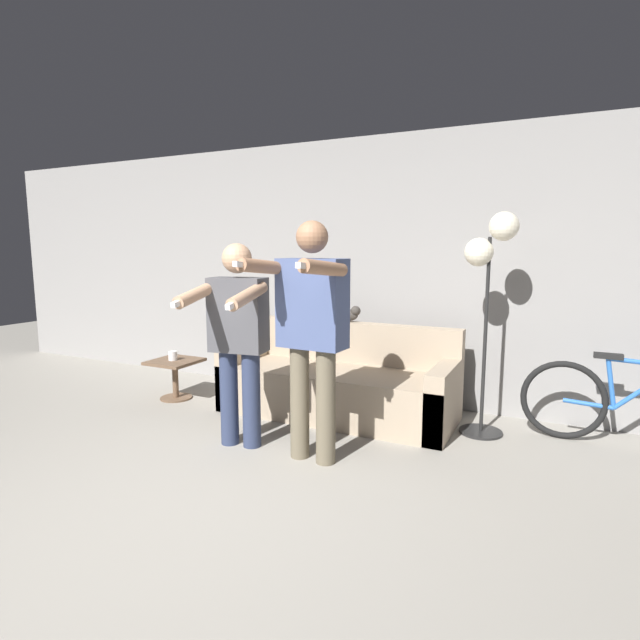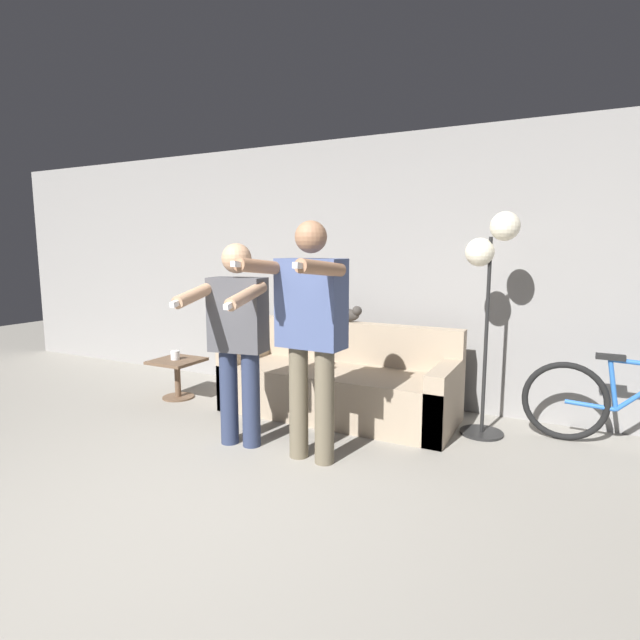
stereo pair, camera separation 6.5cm
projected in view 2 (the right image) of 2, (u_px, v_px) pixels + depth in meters
ground_plane at (125, 543)px, 2.60m from camera, size 16.00×16.00×0.00m
wall_back at (354, 271)px, 5.07m from camera, size 10.00×0.05×2.60m
couch at (339, 385)px, 4.60m from camera, size 2.13×0.82×0.82m
person_left at (237, 332)px, 3.78m from camera, size 0.56×0.73×1.56m
person_right at (310, 324)px, 3.48m from camera, size 0.57×0.69×1.72m
cat at (346, 314)px, 4.81m from camera, size 0.43×0.11×0.16m
floor_lamp at (491, 263)px, 3.93m from camera, size 0.41×0.35×1.81m
side_table at (177, 370)px, 5.09m from camera, size 0.45×0.45×0.40m
cup at (175, 355)px, 5.07m from camera, size 0.09×0.09×0.09m
bicycle at (633, 408)px, 3.76m from camera, size 1.57×0.07×0.73m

